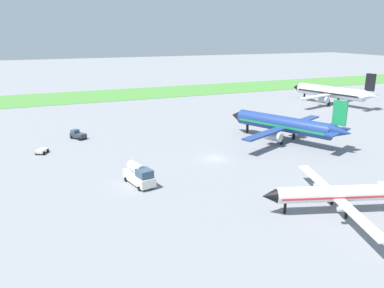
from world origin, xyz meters
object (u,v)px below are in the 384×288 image
Objects in this scene: baggage_cart_near_gate at (42,151)px; pushback_tug_midfield at (78,135)px; airplane_midfield_jet at (285,124)px; airplane_foreground_turboprop at (336,194)px; fuel_truck_by_runway at (139,175)px; airplane_parked_jet_far at (332,92)px.

pushback_tug_midfield is at bearing -13.62° from baggage_cart_near_gate.
airplane_foreground_turboprop is at bearing 130.78° from airplane_midfield_jet.
airplane_midfield_jet is 37.26m from fuel_truck_by_runway.
baggage_cart_near_gate is 0.43× the size of fuel_truck_by_runway.
airplane_parked_jet_far is (40.35, 30.46, 0.27)m from airplane_midfield_jet.
airplane_foreground_turboprop is 81.68m from airplane_parked_jet_far.
baggage_cart_near_gate is (-48.77, 10.75, -3.12)m from airplane_midfield_jet.
fuel_truck_by_runway is at bearing -120.37° from baggage_cart_near_gate.
airplane_parked_jet_far reaches higher than pushback_tug_midfield.
pushback_tug_midfield is at bearing -43.64° from airplane_foreground_turboprop.
pushback_tug_midfield is 31.44m from fuel_truck_by_runway.
airplane_parked_jet_far is at bearing -77.47° from airplane_midfield_jet.
baggage_cart_near_gate is 26.18m from fuel_truck_by_runway.
baggage_cart_near_gate is at bearing -32.08° from airplane_foreground_turboprop.
airplane_midfield_jet is at bearing 95.48° from fuel_truck_by_runway.
airplane_parked_jet_far is at bearing 106.30° from fuel_truck_by_runway.
baggage_cart_near_gate is 0.73× the size of pushback_tug_midfield.
airplane_midfield_jet is at bearing -148.67° from pushback_tug_midfield.
airplane_foreground_turboprop is 5.57× the size of pushback_tug_midfield.
airplane_parked_jet_far reaches higher than airplane_midfield_jet.
airplane_parked_jet_far is (54.36, 60.94, 1.44)m from airplane_foreground_turboprop.
pushback_tug_midfield is at bearing 177.72° from fuel_truck_by_runway.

